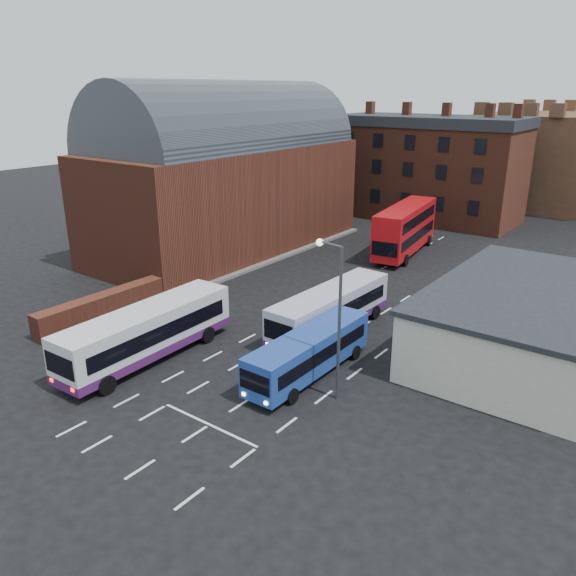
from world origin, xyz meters
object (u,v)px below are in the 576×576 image
Objects in this scene: bus_red_double at (405,229)px; street_lamp at (335,307)px; bus_blue at (309,351)px; pedestrian_red at (64,354)px; bus_white_outbound at (147,330)px; bus_white_inbound at (330,307)px; pedestrian_beige at (73,353)px.

bus_red_double is 1.45× the size of street_lamp.
bus_blue is 14.06m from pedestrian_red.
pedestrian_red is (-5.13, -33.42, -1.59)m from bus_red_double.
bus_white_outbound is 4.82m from pedestrian_red.
bus_red_double is (-4.28, 19.92, 0.77)m from bus_white_inbound.
bus_blue is 5.16× the size of pedestrian_red.
bus_blue is 1.13× the size of street_lamp.
bus_white_inbound is 20.39m from bus_red_double.
bus_white_outbound is at bearing 24.78° from bus_blue.
bus_white_outbound is 9.69m from bus_blue.
bus_white_inbound is 16.48m from pedestrian_red.
bus_white_outbound is 4.44m from pedestrian_beige.
pedestrian_red is (-9.41, -13.50, -0.82)m from bus_white_inbound.
bus_white_outbound is at bearing 77.27° from bus_red_double.
bus_white_outbound is 1.40× the size of street_lamp.
bus_blue is 13.77m from pedestrian_beige.
street_lamp reaches higher than bus_white_outbound.
bus_blue is 4.35m from street_lamp.
pedestrian_red is at bearing -130.03° from bus_white_outbound.
pedestrian_beige is at bearing -156.85° from street_lamp.
street_lamp is 4.58× the size of pedestrian_red.
pedestrian_red is 0.61m from pedestrian_beige.
bus_red_double is at bearing -75.31° from bus_blue.
pedestrian_beige is at bearing 72.62° from bus_red_double.
bus_white_inbound is 7.47× the size of pedestrian_beige.
pedestrian_red is (-2.92, -3.71, -0.96)m from bus_white_outbound.
bus_blue is at bearing 95.93° from bus_red_double.
bus_white_outbound is 0.97× the size of bus_red_double.
bus_blue is 26.55m from bus_red_double.
bus_red_double is at bearing -76.06° from bus_white_inbound.
bus_red_double is 33.85m from pedestrian_red.
pedestrian_beige is (-11.75, -7.14, -0.79)m from bus_blue.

